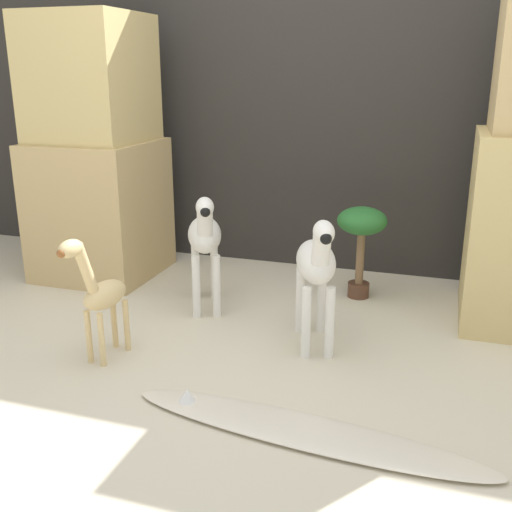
% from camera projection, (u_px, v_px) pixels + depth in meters
% --- Properties ---
extents(ground_plane, '(14.00, 14.00, 0.00)m').
position_uv_depth(ground_plane, '(230.00, 381.00, 2.56)').
color(ground_plane, beige).
extents(wall_back, '(6.40, 0.08, 2.20)m').
position_uv_depth(wall_back, '(321.00, 98.00, 3.76)').
color(wall_back, '#2D2B28').
rests_on(wall_back, ground_plane).
extents(rock_pillar_left, '(0.70, 0.69, 1.59)m').
position_uv_depth(rock_pillar_left, '(96.00, 157.00, 3.70)').
color(rock_pillar_left, tan).
rests_on(rock_pillar_left, ground_plane).
extents(zebra_right, '(0.31, 0.53, 0.67)m').
position_uv_depth(zebra_right, '(317.00, 265.00, 2.76)').
color(zebra_right, white).
rests_on(zebra_right, ground_plane).
extents(zebra_left, '(0.34, 0.53, 0.67)m').
position_uv_depth(zebra_left, '(205.00, 238.00, 3.21)').
color(zebra_left, white).
rests_on(zebra_left, ground_plane).
extents(giraffe_figurine, '(0.16, 0.39, 0.61)m').
position_uv_depth(giraffe_figurine, '(100.00, 292.00, 2.66)').
color(giraffe_figurine, '#E0C184').
rests_on(giraffe_figurine, ground_plane).
extents(potted_palm_front, '(0.28, 0.28, 0.54)m').
position_uv_depth(potted_palm_front, '(362.00, 229.00, 3.39)').
color(potted_palm_front, '#513323').
rests_on(potted_palm_front, ground_plane).
extents(surfboard, '(1.40, 0.36, 0.07)m').
position_uv_depth(surfboard, '(301.00, 430.00, 2.19)').
color(surfboard, silver).
rests_on(surfboard, ground_plane).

